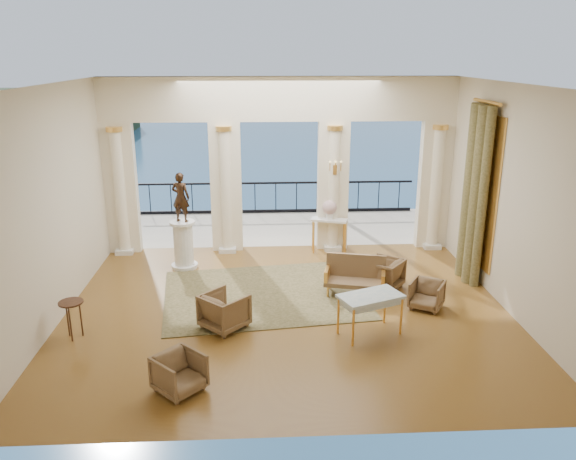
{
  "coord_description": "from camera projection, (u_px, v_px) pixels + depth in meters",
  "views": [
    {
      "loc": [
        -0.53,
        -10.49,
        5.05
      ],
      "look_at": [
        0.05,
        0.6,
        1.54
      ],
      "focal_mm": 35.0,
      "sensor_mm": 36.0,
      "label": 1
    }
  ],
  "objects": [
    {
      "name": "console_table",
      "position": [
        329.0,
        224.0,
        14.76
      ],
      "size": [
        1.0,
        0.63,
        0.89
      ],
      "rotation": [
        0.0,
        0.0,
        -0.31
      ],
      "color": "silver",
      "rests_on": "ground"
    },
    {
      "name": "armchair_b",
      "position": [
        427.0,
        293.0,
        11.54
      ],
      "size": [
        0.84,
        0.83,
        0.65
      ],
      "primitive_type": "imported",
      "rotation": [
        0.0,
        0.0,
        -0.54
      ],
      "color": "#44311B",
      "rests_on": "ground"
    },
    {
      "name": "game_table",
      "position": [
        371.0,
        299.0,
        10.35
      ],
      "size": [
        1.31,
        1.02,
        0.79
      ],
      "rotation": [
        0.0,
        0.0,
        0.39
      ],
      "color": "#A1BECB",
      "rests_on": "ground"
    },
    {
      "name": "sea",
      "position": [
        263.0,
        145.0,
        70.47
      ],
      "size": [
        160.0,
        160.0,
        0.0
      ],
      "primitive_type": "plane",
      "color": "#28609C",
      "rests_on": "ground"
    },
    {
      "name": "pedestal",
      "position": [
        184.0,
        245.0,
        13.67
      ],
      "size": [
        0.64,
        0.64,
        1.18
      ],
      "color": "silver",
      "rests_on": "ground"
    },
    {
      "name": "terrace",
      "position": [
        278.0,
        228.0,
        17.08
      ],
      "size": [
        10.0,
        3.6,
        0.1
      ],
      "primitive_type": "cube",
      "color": "#B4A899",
      "rests_on": "ground"
    },
    {
      "name": "palm_tree",
      "position": [
        343.0,
        87.0,
        16.69
      ],
      "size": [
        2.0,
        2.0,
        4.5
      ],
      "color": "#4C3823",
      "rests_on": "terrace"
    },
    {
      "name": "urn",
      "position": [
        330.0,
        208.0,
        14.63
      ],
      "size": [
        0.38,
        0.38,
        0.5
      ],
      "color": "white",
      "rests_on": "console_table"
    },
    {
      "name": "armchair_c",
      "position": [
        384.0,
        272.0,
        12.53
      ],
      "size": [
        0.99,
        1.0,
        0.75
      ],
      "primitive_type": "imported",
      "rotation": [
        0.0,
        0.0,
        -2.25
      ],
      "color": "#44311B",
      "rests_on": "ground"
    },
    {
      "name": "rug",
      "position": [
        264.0,
        294.0,
        12.27
      ],
      "size": [
        4.65,
        3.82,
        0.02
      ],
      "primitive_type": "cube",
      "rotation": [
        0.0,
        0.0,
        0.12
      ],
      "color": "#313418",
      "rests_on": "ground"
    },
    {
      "name": "arcade",
      "position": [
        280.0,
        153.0,
        14.4
      ],
      "size": [
        9.0,
        0.56,
        4.5
      ],
      "color": "white",
      "rests_on": "ground"
    },
    {
      "name": "statue",
      "position": [
        181.0,
        197.0,
        13.3
      ],
      "size": [
        0.5,
        0.4,
        1.2
      ],
      "primitive_type": "imported",
      "rotation": [
        0.0,
        0.0,
        2.85
      ],
      "color": "#312016",
      "rests_on": "pedestal"
    },
    {
      "name": "armchair_a",
      "position": [
        179.0,
        371.0,
        8.68
      ],
      "size": [
        0.91,
        0.91,
        0.68
      ],
      "primitive_type": "imported",
      "rotation": [
        0.0,
        0.0,
        0.79
      ],
      "color": "#44311B",
      "rests_on": "ground"
    },
    {
      "name": "balustrade",
      "position": [
        276.0,
        200.0,
        18.46
      ],
      "size": [
        9.0,
        0.06,
        1.03
      ],
      "color": "black",
      "rests_on": "terrace"
    },
    {
      "name": "side_table",
      "position": [
        71.0,
        307.0,
        10.24
      ],
      "size": [
        0.45,
        0.45,
        0.73
      ],
      "color": "black",
      "rests_on": "ground"
    },
    {
      "name": "settee",
      "position": [
        355.0,
        275.0,
        12.21
      ],
      "size": [
        1.39,
        0.84,
        0.86
      ],
      "rotation": [
        0.0,
        0.0,
        -0.24
      ],
      "color": "#44311B",
      "rests_on": "ground"
    },
    {
      "name": "headland",
      "position": [
        45.0,
        114.0,
        77.6
      ],
      "size": [
        22.0,
        18.0,
        6.0
      ],
      "primitive_type": "cube",
      "color": "black",
      "rests_on": "sea"
    },
    {
      "name": "armchair_d",
      "position": [
        224.0,
        309.0,
        10.68
      ],
      "size": [
        1.04,
        1.03,
        0.78
      ],
      "primitive_type": "imported",
      "rotation": [
        0.0,
        0.0,
        2.38
      ],
      "color": "#44311B",
      "rests_on": "ground"
    },
    {
      "name": "wall_sconce",
      "position": [
        335.0,
        169.0,
        14.28
      ],
      "size": [
        0.3,
        0.11,
        0.33
      ],
      "color": "#ECAF4D",
      "rests_on": "arcade"
    },
    {
      "name": "window_frame",
      "position": [
        483.0,
        191.0,
        12.56
      ],
      "size": [
        0.04,
        1.6,
        3.4
      ],
      "primitive_type": "cube",
      "color": "#ECAF4D",
      "rests_on": "room_walls"
    },
    {
      "name": "room_walls",
      "position": [
        290.0,
        186.0,
        9.61
      ],
      "size": [
        9.0,
        9.0,
        9.0
      ],
      "color": "beige",
      "rests_on": "ground"
    },
    {
      "name": "curtain",
      "position": [
        474.0,
        194.0,
        12.57
      ],
      "size": [
        0.33,
        1.4,
        4.09
      ],
      "color": "#4C4624",
      "rests_on": "ground"
    },
    {
      "name": "floor",
      "position": [
        287.0,
        310.0,
        11.54
      ],
      "size": [
        9.0,
        9.0,
        0.0
      ],
      "primitive_type": "plane",
      "color": "#4D2B0F",
      "rests_on": "ground"
    }
  ]
}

